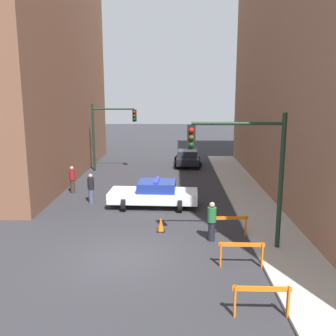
% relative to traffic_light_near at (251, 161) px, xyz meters
% --- Properties ---
extents(ground_plane, '(120.00, 120.00, 0.00)m').
position_rel_traffic_light_near_xyz_m(ground_plane, '(-4.73, -0.79, -3.53)').
color(ground_plane, '#2D2D33').
extents(sidewalk_right, '(2.40, 44.00, 0.12)m').
position_rel_traffic_light_near_xyz_m(sidewalk_right, '(1.47, -0.79, -3.47)').
color(sidewalk_right, '#B2ADA3').
rests_on(sidewalk_right, ground_plane).
extents(traffic_light_near, '(3.64, 0.35, 5.20)m').
position_rel_traffic_light_near_xyz_m(traffic_light_near, '(0.00, 0.00, 0.00)').
color(traffic_light_near, black).
rests_on(traffic_light_near, sidewalk_right).
extents(traffic_light_far, '(3.44, 0.35, 5.20)m').
position_rel_traffic_light_near_xyz_m(traffic_light_far, '(-8.03, 14.84, -0.13)').
color(traffic_light_far, black).
rests_on(traffic_light_far, ground_plane).
extents(police_car, '(4.78, 2.50, 1.52)m').
position_rel_traffic_light_near_xyz_m(police_car, '(-3.93, 5.53, -2.81)').
color(police_car, white).
rests_on(police_car, ground_plane).
extents(parked_car_near, '(2.33, 4.33, 1.31)m').
position_rel_traffic_light_near_xyz_m(parked_car_near, '(-1.78, 17.16, -2.86)').
color(parked_car_near, black).
rests_on(parked_car_near, ground_plane).
extents(pedestrian_crossing, '(0.42, 0.42, 1.66)m').
position_rel_traffic_light_near_xyz_m(pedestrian_crossing, '(-7.47, 6.13, -2.67)').
color(pedestrian_crossing, '#474C66').
rests_on(pedestrian_crossing, ground_plane).
extents(pedestrian_corner, '(0.42, 0.42, 1.66)m').
position_rel_traffic_light_near_xyz_m(pedestrian_corner, '(-9.08, 8.25, -2.67)').
color(pedestrian_corner, '#382D23').
rests_on(pedestrian_corner, ground_plane).
extents(pedestrian_sidewalk, '(0.44, 0.44, 1.66)m').
position_rel_traffic_light_near_xyz_m(pedestrian_sidewalk, '(-1.31, 0.87, -2.67)').
color(pedestrian_sidewalk, black).
rests_on(pedestrian_sidewalk, ground_plane).
extents(barrier_front, '(1.60, 0.19, 0.90)m').
position_rel_traffic_light_near_xyz_m(barrier_front, '(-0.46, -4.48, -2.91)').
color(barrier_front, orange).
rests_on(barrier_front, ground_plane).
extents(barrier_mid, '(1.60, 0.19, 0.90)m').
position_rel_traffic_light_near_xyz_m(barrier_mid, '(-0.49, -1.49, -2.91)').
color(barrier_mid, orange).
rests_on(barrier_mid, ground_plane).
extents(barrier_back, '(1.60, 0.24, 0.90)m').
position_rel_traffic_light_near_xyz_m(barrier_back, '(-0.53, 1.33, -2.91)').
color(barrier_back, orange).
rests_on(barrier_back, ground_plane).
extents(traffic_cone, '(0.36, 0.36, 0.66)m').
position_rel_traffic_light_near_xyz_m(traffic_cone, '(-3.44, 1.88, -3.21)').
color(traffic_cone, black).
rests_on(traffic_cone, ground_plane).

